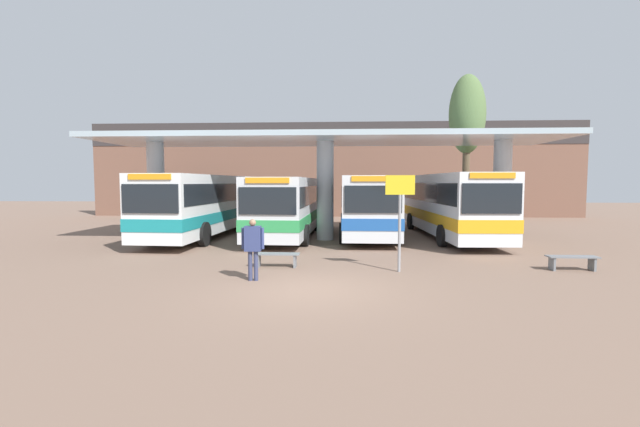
# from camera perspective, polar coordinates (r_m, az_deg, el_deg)

# --- Properties ---
(ground_plane) EXTENTS (100.00, 100.00, 0.00)m
(ground_plane) POSITION_cam_1_polar(r_m,az_deg,el_deg) (11.31, -1.56, -10.12)
(ground_plane) COLOR #755B4C
(townhouse_backdrop) EXTENTS (40.00, 0.58, 7.65)m
(townhouse_backdrop) POSITION_cam_1_polar(r_m,az_deg,el_deg) (35.06, 1.73, 6.89)
(townhouse_backdrop) COLOR brown
(townhouse_backdrop) RESTS_ON ground_plane
(station_canopy) EXTENTS (21.81, 5.64, 5.00)m
(station_canopy) POSITION_cam_1_polar(r_m,az_deg,el_deg) (20.83, 0.69, 8.22)
(station_canopy) COLOR silver
(station_canopy) RESTS_ON ground_plane
(transit_bus_left_bay) EXTENTS (3.04, 12.33, 3.15)m
(transit_bus_left_bay) POSITION_cam_1_polar(r_m,az_deg,el_deg) (23.20, -14.80, 1.51)
(transit_bus_left_bay) COLOR white
(transit_bus_left_bay) RESTS_ON ground_plane
(transit_bus_center_bay) EXTENTS (2.98, 10.18, 3.01)m
(transit_bus_center_bay) POSITION_cam_1_polar(r_m,az_deg,el_deg) (21.86, -4.28, 1.25)
(transit_bus_center_bay) COLOR silver
(transit_bus_center_bay) RESTS_ON ground_plane
(transit_bus_right_bay) EXTENTS (2.83, 10.70, 3.08)m
(transit_bus_right_bay) POSITION_cam_1_polar(r_m,az_deg,el_deg) (22.63, 6.26, 1.43)
(transit_bus_right_bay) COLOR silver
(transit_bus_right_bay) RESTS_ON ground_plane
(transit_bus_far_right_bay) EXTENTS (3.04, 12.08, 3.19)m
(transit_bus_far_right_bay) POSITION_cam_1_polar(r_m,az_deg,el_deg) (23.06, 16.59, 1.48)
(transit_bus_far_right_bay) COLOR silver
(transit_bus_far_right_bay) RESTS_ON ground_plane
(waiting_bench_near_pillar) EXTENTS (1.50, 0.44, 0.46)m
(waiting_bench_near_pillar) POSITION_cam_1_polar(r_m,az_deg,el_deg) (14.23, -5.77, -5.79)
(waiting_bench_near_pillar) COLOR slate
(waiting_bench_near_pillar) RESTS_ON ground_plane
(waiting_bench_mid_platform) EXTENTS (1.54, 0.44, 0.46)m
(waiting_bench_mid_platform) POSITION_cam_1_polar(r_m,az_deg,el_deg) (15.82, 30.59, -5.34)
(waiting_bench_mid_platform) COLOR slate
(waiting_bench_mid_platform) RESTS_ON ground_plane
(info_sign_platform) EXTENTS (0.90, 0.09, 3.01)m
(info_sign_platform) POSITION_cam_1_polar(r_m,az_deg,el_deg) (13.45, 10.60, 1.35)
(info_sign_platform) COLOR gray
(info_sign_platform) RESTS_ON ground_plane
(pedestrian_waiting) EXTENTS (0.65, 0.27, 1.76)m
(pedestrian_waiting) POSITION_cam_1_polar(r_m,az_deg,el_deg) (12.28, -8.95, -3.94)
(pedestrian_waiting) COLOR #333856
(pedestrian_waiting) RESTS_ON ground_plane
(poplar_tree_behind_left) EXTENTS (2.05, 2.05, 8.95)m
(poplar_tree_behind_left) POSITION_cam_1_polar(r_m,az_deg,el_deg) (26.46, 19.03, 12.02)
(poplar_tree_behind_left) COLOR brown
(poplar_tree_behind_left) RESTS_ON ground_plane
(parked_car_street) EXTENTS (4.32, 2.07, 2.30)m
(parked_car_street) POSITION_cam_1_polar(r_m,az_deg,el_deg) (34.40, -16.89, 1.17)
(parked_car_street) COLOR black
(parked_car_street) RESTS_ON ground_plane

